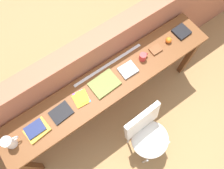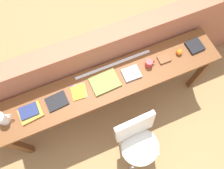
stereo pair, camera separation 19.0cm
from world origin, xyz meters
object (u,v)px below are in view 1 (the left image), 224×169
at_px(magazine_cycling, 61,113).
at_px(mug, 143,57).
at_px(sports_ball_small, 169,40).
at_px(book_stack_leftmost, 36,130).
at_px(pamphlet_pile_colourful, 81,98).
at_px(book_repair_rightmost, 181,32).
at_px(leather_journal_brown, 156,50).
at_px(chair_white_moulded, 147,133).
at_px(pitcher_white, 9,142).
at_px(book_open_centre, 104,84).

relative_size(magazine_cycling, mug, 1.91).
height_order(mug, sports_ball_small, mug).
distance_m(book_stack_leftmost, magazine_cycling, 0.28).
relative_size(pamphlet_pile_colourful, book_repair_rightmost, 1.04).
xyz_separation_m(magazine_cycling, leather_journal_brown, (1.23, 0.01, 0.00)).
height_order(chair_white_moulded, pitcher_white, pitcher_white).
relative_size(chair_white_moulded, book_repair_rightmost, 5.16).
xyz_separation_m(chair_white_moulded, sports_ball_small, (0.76, 0.65, 0.39)).
height_order(mug, leather_journal_brown, mug).
xyz_separation_m(magazine_cycling, pamphlet_pile_colourful, (0.25, 0.01, -0.00)).
bearing_deg(mug, pitcher_white, 179.96).
relative_size(chair_white_moulded, magazine_cycling, 4.25).
relative_size(chair_white_moulded, leather_journal_brown, 6.86).
bearing_deg(magazine_cycling, pitcher_white, 174.78).
distance_m(magazine_cycling, mug, 1.04).
distance_m(pitcher_white, mug, 1.56).
bearing_deg(leather_journal_brown, magazine_cycling, -178.26).
bearing_deg(book_stack_leftmost, sports_ball_small, 0.71).
xyz_separation_m(pamphlet_pile_colourful, book_open_centre, (0.28, -0.01, 0.00)).
height_order(pamphlet_pile_colourful, book_open_centre, book_open_centre).
bearing_deg(mug, book_stack_leftmost, -179.12).
xyz_separation_m(mug, sports_ball_small, (0.37, 0.00, -0.01)).
distance_m(mug, leather_journal_brown, 0.19).
distance_m(book_open_centre, leather_journal_brown, 0.70).
bearing_deg(magazine_cycling, sports_ball_small, -3.57).
bearing_deg(chair_white_moulded, mug, 58.87).
distance_m(pitcher_white, book_stack_leftmost, 0.25).
height_order(pitcher_white, book_repair_rightmost, pitcher_white).
bearing_deg(book_open_centre, magazine_cycling, 178.04).
bearing_deg(book_stack_leftmost, leather_journal_brown, 0.76).
relative_size(pitcher_white, magazine_cycling, 0.88).
bearing_deg(magazine_cycling, chair_white_moulded, -48.39).
relative_size(pamphlet_pile_colourful, book_open_centre, 0.61).
bearing_deg(magazine_cycling, book_open_centre, -3.52).
distance_m(book_stack_leftmost, book_repair_rightmost, 1.90).
distance_m(chair_white_moulded, sports_ball_small, 1.07).
relative_size(pitcher_white, pamphlet_pile_colourful, 1.03).
bearing_deg(mug, sports_ball_small, 0.10).
xyz_separation_m(book_open_centre, book_repair_rightmost, (1.10, 0.01, 0.00)).
distance_m(magazine_cycling, book_open_centre, 0.53).
bearing_deg(mug, chair_white_moulded, -121.13).
relative_size(pamphlet_pile_colourful, leather_journal_brown, 1.38).
relative_size(book_stack_leftmost, pamphlet_pile_colourful, 1.32).
bearing_deg(sports_ball_small, pitcher_white, 179.98).
distance_m(chair_white_moulded, book_open_centre, 0.75).
relative_size(mug, book_repair_rightmost, 0.64).
distance_m(pamphlet_pile_colourful, mug, 0.79).
bearing_deg(leather_journal_brown, book_stack_leftmost, -177.95).
xyz_separation_m(pitcher_white, pamphlet_pile_colourful, (0.77, 0.00, -0.07)).
distance_m(chair_white_moulded, book_repair_rightmost, 1.23).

